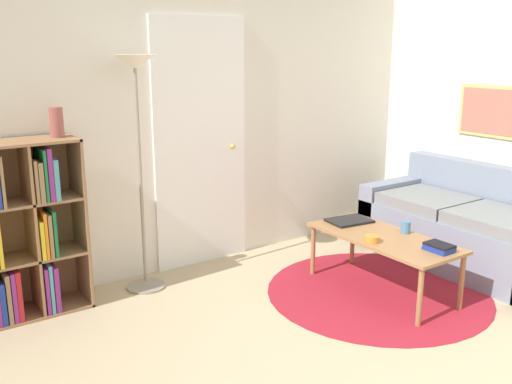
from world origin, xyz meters
name	(u,v)px	position (x,y,z in m)	size (l,w,h in m)	color
wall_back	(197,108)	(0.00, 2.38, 1.29)	(7.38, 0.11, 2.60)	silver
wall_right	(497,103)	(2.21, 1.18, 1.30)	(0.08, 5.36, 2.60)	silver
rug	(378,292)	(0.75, 1.06, 0.00)	(1.63, 1.63, 0.01)	maroon
floor_lamp	(136,100)	(-0.62, 2.12, 1.40)	(0.30, 0.30, 1.71)	gray
couch	(470,230)	(1.83, 1.06, 0.28)	(0.81, 1.68, 0.80)	gray
coffee_table	(383,241)	(0.80, 1.07, 0.39)	(0.51, 1.14, 0.43)	#996B42
laptop	(349,221)	(0.83, 1.46, 0.44)	(0.35, 0.27, 0.02)	black
bowl	(372,239)	(0.63, 1.02, 0.45)	(0.10, 0.10, 0.05)	orange
book_stack_on_table	(439,247)	(0.87, 0.64, 0.45)	(0.13, 0.19, 0.05)	navy
cup	(406,227)	(0.98, 1.03, 0.47)	(0.07, 0.07, 0.09)	teal
vase_on_shelf	(56,122)	(-1.16, 2.17, 1.28)	(0.09, 0.09, 0.20)	#934C47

